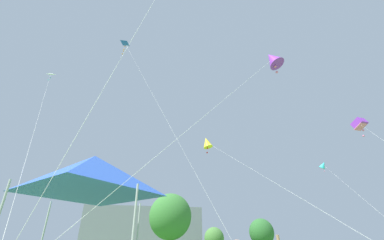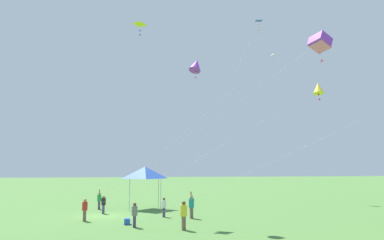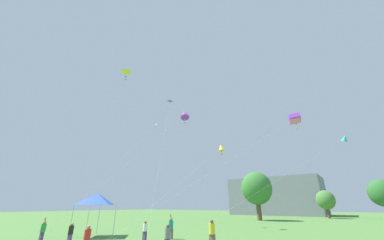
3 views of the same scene
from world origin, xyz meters
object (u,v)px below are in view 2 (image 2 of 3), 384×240
object	(u,v)px
festival_tent	(145,173)
kite_purple_box_3	(319,43)
cooler_box	(127,221)
person_teal_shirt	(191,205)
person_white_shirt	(164,206)
person_black_shirt	(103,204)
person_grey_shirt	(135,214)
kite_yellow_diamond_1	(318,88)
kite_purple_diamond_0	(196,65)
person_yellow_shirt	(184,214)
person_red_shirt	(85,209)
kite_blue_delta_4	(258,23)
kite_white_delta_6	(270,57)
kite_yellow_delta_5	(140,25)
person_green_shirt	(99,200)

from	to	relation	value
festival_tent	kite_purple_box_3	distance (m)	20.62
cooler_box	person_teal_shirt	world-z (taller)	person_teal_shirt
person_white_shirt	person_black_shirt	xyz separation A→B (m)	(-2.83, -4.72, 0.01)
person_grey_shirt	kite_yellow_diamond_1	world-z (taller)	kite_yellow_diamond_1
kite_purple_diamond_0	kite_yellow_diamond_1	world-z (taller)	kite_purple_diamond_0
kite_purple_diamond_0	kite_purple_box_3	distance (m)	10.62
person_yellow_shirt	festival_tent	bearing A→B (deg)	-87.94
person_teal_shirt	kite_purple_diamond_0	size ratio (longest dim) A/B	0.16
person_yellow_shirt	person_red_shirt	bearing A→B (deg)	-44.19
kite_blue_delta_4	kite_white_delta_6	distance (m)	9.16
person_teal_shirt	cooler_box	bearing A→B (deg)	82.27
person_black_shirt	kite_white_delta_6	world-z (taller)	kite_white_delta_6
kite_purple_diamond_0	kite_white_delta_6	world-z (taller)	kite_white_delta_6
person_red_shirt	person_teal_shirt	world-z (taller)	person_teal_shirt
kite_purple_diamond_0	kite_blue_delta_4	distance (m)	15.26
kite_purple_diamond_0	kite_white_delta_6	size ratio (longest dim) A/B	0.56
person_teal_shirt	kite_purple_box_3	distance (m)	15.02
cooler_box	person_yellow_shirt	bearing A→B (deg)	50.44
person_teal_shirt	kite_white_delta_6	size ratio (longest dim) A/B	0.09
cooler_box	kite_purple_box_3	size ratio (longest dim) A/B	0.04
person_grey_shirt	person_red_shirt	bearing A→B (deg)	109.30
person_yellow_shirt	kite_purple_box_3	bearing A→B (deg)	131.68
kite_yellow_diamond_1	person_yellow_shirt	bearing A→B (deg)	-66.03
person_black_shirt	kite_purple_diamond_0	bearing A→B (deg)	24.92
person_grey_shirt	kite_yellow_delta_5	xyz separation A→B (m)	(-7.23, 0.27, 15.38)
kite_purple_diamond_0	kite_blue_delta_4	world-z (taller)	kite_blue_delta_4
kite_blue_delta_4	kite_yellow_delta_5	xyz separation A→B (m)	(4.91, -12.72, -2.95)
person_teal_shirt	person_red_shirt	bearing A→B (deg)	58.40
person_teal_shirt	kite_purple_box_3	xyz separation A→B (m)	(10.61, 5.04, 9.36)
person_grey_shirt	person_yellow_shirt	size ratio (longest dim) A/B	0.89
festival_tent	person_grey_shirt	world-z (taller)	festival_tent
festival_tent	person_yellow_shirt	size ratio (longest dim) A/B	2.21
kite_purple_box_3	kite_purple_diamond_0	bearing A→B (deg)	-152.23
person_green_shirt	kite_white_delta_6	xyz separation A→B (m)	(-9.38, 20.41, 17.14)
person_white_shirt	kite_yellow_delta_5	bearing A→B (deg)	-139.73
festival_tent	person_black_shirt	distance (m)	5.22
person_yellow_shirt	kite_blue_delta_4	size ratio (longest dim) A/B	0.09
person_green_shirt	cooler_box	bearing A→B (deg)	-85.55
person_red_shirt	person_green_shirt	size ratio (longest dim) A/B	0.89
kite_yellow_delta_5	person_yellow_shirt	bearing A→B (deg)	17.05
person_grey_shirt	person_black_shirt	xyz separation A→B (m)	(-7.40, -2.41, -0.03)
person_yellow_shirt	cooler_box	bearing A→B (deg)	-46.44
person_yellow_shirt	kite_yellow_diamond_1	xyz separation A→B (m)	(-5.42, 12.19, 9.44)
kite_yellow_diamond_1	person_green_shirt	bearing A→B (deg)	-110.56
person_grey_shirt	person_yellow_shirt	world-z (taller)	person_yellow_shirt
festival_tent	kite_yellow_diamond_1	bearing A→B (deg)	65.16
kite_yellow_diamond_1	person_white_shirt	bearing A→B (deg)	-93.06
person_green_shirt	kite_purple_diamond_0	distance (m)	15.43
person_red_shirt	person_teal_shirt	size ratio (longest dim) A/B	0.80
person_red_shirt	kite_blue_delta_4	size ratio (longest dim) A/B	0.08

